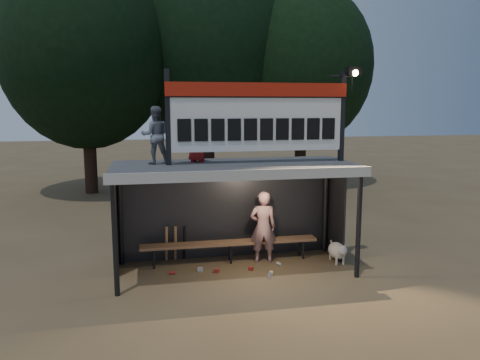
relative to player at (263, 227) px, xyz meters
The scene contains 13 objects.
ground 1.17m from the player, 150.33° to the right, with size 80.00×80.00×0.00m, color brown.
player is the anchor object (origin of this frame).
child_a 3.14m from the player, behind, with size 0.57×0.45×1.18m, color slate.
child_b 2.47m from the player, behind, with size 0.48×0.31×0.98m, color maroon.
dugout_shelter 1.28m from the player, 166.76° to the right, with size 5.10×2.08×2.32m.
scoreboard_assembly 2.55m from the player, 111.98° to the right, with size 4.10×0.27×1.99m.
bench 0.83m from the player, 169.54° to the left, with size 4.00×0.35×0.48m.
tree_left 11.68m from the player, 116.26° to the left, with size 6.46×6.46×9.27m.
tree_mid 12.31m from the player, 88.60° to the left, with size 7.22×7.22×10.36m.
tree_right 11.79m from the player, 67.05° to the left, with size 6.08×6.08×8.72m.
dog 1.77m from the player, 13.28° to the right, with size 0.36×0.81×0.49m.
bats 2.02m from the player, 168.20° to the left, with size 0.47×0.33×0.84m.
litter 1.19m from the player, 141.49° to the right, with size 2.48×0.81×0.08m.
Camera 1 is at (-1.79, -9.47, 3.52)m, focal length 35.00 mm.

